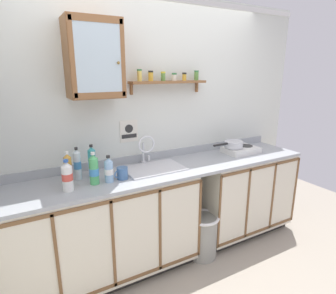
{
  "coord_description": "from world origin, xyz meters",
  "views": [
    {
      "loc": [
        -1.25,
        -1.95,
        1.86
      ],
      "look_at": [
        0.05,
        0.39,
        1.13
      ],
      "focal_mm": 29.76,
      "sensor_mm": 36.0,
      "label": 1
    }
  ],
  "objects_px": {
    "warning_sign": "(129,131)",
    "saucepan": "(234,144)",
    "bottle_juice_amber_2": "(68,170)",
    "wall_cabinet": "(94,59)",
    "mug": "(122,173)",
    "sink": "(153,171)",
    "bottle_water_clear_0": "(77,165)",
    "trash_bin": "(203,235)",
    "hot_plate_stove": "(241,150)",
    "bottle_detergent_teal_3": "(92,162)",
    "bottle_opaque_white_4": "(67,176)",
    "bottle_soda_green_1": "(94,170)",
    "bottle_water_blue_5": "(109,170)"
  },
  "relations": [
    {
      "from": "saucepan",
      "to": "bottle_detergent_teal_3",
      "type": "relative_size",
      "value": 1.36
    },
    {
      "from": "saucepan",
      "to": "bottle_juice_amber_2",
      "type": "height_order",
      "value": "bottle_juice_amber_2"
    },
    {
      "from": "mug",
      "to": "warning_sign",
      "type": "relative_size",
      "value": 0.62
    },
    {
      "from": "bottle_soda_green_1",
      "to": "saucepan",
      "type": "bearing_deg",
      "value": 4.3
    },
    {
      "from": "bottle_juice_amber_2",
      "to": "bottle_detergent_teal_3",
      "type": "height_order",
      "value": "bottle_detergent_teal_3"
    },
    {
      "from": "bottle_detergent_teal_3",
      "to": "warning_sign",
      "type": "height_order",
      "value": "warning_sign"
    },
    {
      "from": "trash_bin",
      "to": "hot_plate_stove",
      "type": "bearing_deg",
      "value": 19.14
    },
    {
      "from": "bottle_opaque_white_4",
      "to": "sink",
      "type": "bearing_deg",
      "value": 9.76
    },
    {
      "from": "saucepan",
      "to": "bottle_soda_green_1",
      "type": "height_order",
      "value": "bottle_soda_green_1"
    },
    {
      "from": "saucepan",
      "to": "bottle_juice_amber_2",
      "type": "bearing_deg",
      "value": -178.73
    },
    {
      "from": "bottle_soda_green_1",
      "to": "trash_bin",
      "type": "relative_size",
      "value": 0.59
    },
    {
      "from": "saucepan",
      "to": "bottle_opaque_white_4",
      "type": "relative_size",
      "value": 1.55
    },
    {
      "from": "saucepan",
      "to": "mug",
      "type": "relative_size",
      "value": 2.97
    },
    {
      "from": "bottle_juice_amber_2",
      "to": "mug",
      "type": "xyz_separation_m",
      "value": [
        0.42,
        -0.09,
        -0.08
      ]
    },
    {
      "from": "bottle_water_blue_5",
      "to": "warning_sign",
      "type": "height_order",
      "value": "warning_sign"
    },
    {
      "from": "hot_plate_stove",
      "to": "bottle_water_clear_0",
      "type": "distance_m",
      "value": 1.8
    },
    {
      "from": "sink",
      "to": "warning_sign",
      "type": "bearing_deg",
      "value": 117.46
    },
    {
      "from": "bottle_juice_amber_2",
      "to": "mug",
      "type": "bearing_deg",
      "value": -11.85
    },
    {
      "from": "bottle_detergent_teal_3",
      "to": "mug",
      "type": "xyz_separation_m",
      "value": [
        0.21,
        -0.18,
        -0.08
      ]
    },
    {
      "from": "warning_sign",
      "to": "sink",
      "type": "bearing_deg",
      "value": -62.54
    },
    {
      "from": "bottle_opaque_white_4",
      "to": "warning_sign",
      "type": "xyz_separation_m",
      "value": [
        0.67,
        0.39,
        0.21
      ]
    },
    {
      "from": "bottle_water_blue_5",
      "to": "hot_plate_stove",
      "type": "bearing_deg",
      "value": 4.28
    },
    {
      "from": "mug",
      "to": "sink",
      "type": "bearing_deg",
      "value": 17.12
    },
    {
      "from": "bottle_opaque_white_4",
      "to": "bottle_detergent_teal_3",
      "type": "bearing_deg",
      "value": 40.59
    },
    {
      "from": "sink",
      "to": "warning_sign",
      "type": "xyz_separation_m",
      "value": [
        -0.13,
        0.26,
        0.36
      ]
    },
    {
      "from": "bottle_juice_amber_2",
      "to": "bottle_water_blue_5",
      "type": "height_order",
      "value": "bottle_juice_amber_2"
    },
    {
      "from": "hot_plate_stove",
      "to": "bottle_water_blue_5",
      "type": "xyz_separation_m",
      "value": [
        -1.58,
        -0.12,
        0.07
      ]
    },
    {
      "from": "warning_sign",
      "to": "trash_bin",
      "type": "distance_m",
      "value": 1.3
    },
    {
      "from": "sink",
      "to": "warning_sign",
      "type": "height_order",
      "value": "warning_sign"
    },
    {
      "from": "bottle_juice_amber_2",
      "to": "trash_bin",
      "type": "xyz_separation_m",
      "value": [
        1.21,
        -0.21,
        -0.86
      ]
    },
    {
      "from": "bottle_water_clear_0",
      "to": "trash_bin",
      "type": "bearing_deg",
      "value": -15.33
    },
    {
      "from": "sink",
      "to": "saucepan",
      "type": "distance_m",
      "value": 1.03
    },
    {
      "from": "bottle_opaque_white_4",
      "to": "wall_cabinet",
      "type": "relative_size",
      "value": 0.4
    },
    {
      "from": "hot_plate_stove",
      "to": "bottle_water_clear_0",
      "type": "xyz_separation_m",
      "value": [
        -1.79,
        0.07,
        0.1
      ]
    },
    {
      "from": "warning_sign",
      "to": "saucepan",
      "type": "bearing_deg",
      "value": -11.57
    },
    {
      "from": "bottle_water_clear_0",
      "to": "saucepan",
      "type": "bearing_deg",
      "value": -1.75
    },
    {
      "from": "bottle_detergent_teal_3",
      "to": "warning_sign",
      "type": "bearing_deg",
      "value": 23.6
    },
    {
      "from": "bottle_water_blue_5",
      "to": "mug",
      "type": "xyz_separation_m",
      "value": [
        0.12,
        0.01,
        -0.05
      ]
    },
    {
      "from": "mug",
      "to": "wall_cabinet",
      "type": "xyz_separation_m",
      "value": [
        -0.12,
        0.22,
        0.94
      ]
    },
    {
      "from": "hot_plate_stove",
      "to": "bottle_water_clear_0",
      "type": "bearing_deg",
      "value": 177.72
    },
    {
      "from": "saucepan",
      "to": "trash_bin",
      "type": "relative_size",
      "value": 0.86
    },
    {
      "from": "bottle_water_clear_0",
      "to": "mug",
      "type": "relative_size",
      "value": 2.13
    },
    {
      "from": "bottle_water_blue_5",
      "to": "saucepan",
      "type": "bearing_deg",
      "value": 5.31
    },
    {
      "from": "hot_plate_stove",
      "to": "bottle_detergent_teal_3",
      "type": "bearing_deg",
      "value": 177.55
    },
    {
      "from": "saucepan",
      "to": "bottle_water_clear_0",
      "type": "relative_size",
      "value": 1.39
    },
    {
      "from": "bottle_juice_amber_2",
      "to": "wall_cabinet",
      "type": "height_order",
      "value": "wall_cabinet"
    },
    {
      "from": "bottle_detergent_teal_3",
      "to": "trash_bin",
      "type": "height_order",
      "value": "bottle_detergent_teal_3"
    },
    {
      "from": "wall_cabinet",
      "to": "warning_sign",
      "type": "distance_m",
      "value": 0.76
    },
    {
      "from": "bottle_water_blue_5",
      "to": "wall_cabinet",
      "type": "xyz_separation_m",
      "value": [
        0.0,
        0.23,
        0.89
      ]
    },
    {
      "from": "bottle_detergent_teal_3",
      "to": "wall_cabinet",
      "type": "relative_size",
      "value": 0.46
    }
  ]
}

